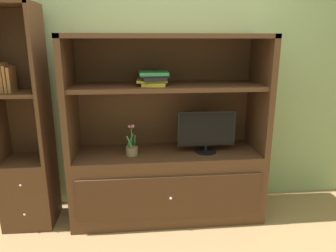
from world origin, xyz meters
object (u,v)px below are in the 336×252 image
(media_console, at_px, (167,163))
(magazine_stack, at_px, (153,78))
(potted_plant, at_px, (132,149))
(bookshelf_tall, at_px, (27,156))
(upright_book_row, at_px, (4,78))
(tv_monitor, at_px, (206,131))

(media_console, xyz_separation_m, magazine_stack, (-0.12, -0.01, 0.78))
(potted_plant, bearing_deg, media_console, 11.64)
(bookshelf_tall, bearing_deg, potted_plant, -4.30)
(magazine_stack, xyz_separation_m, upright_book_row, (-1.19, -0.00, 0.01))
(tv_monitor, distance_m, magazine_stack, 0.65)
(media_console, xyz_separation_m, bookshelf_tall, (-1.22, 0.00, 0.12))
(bookshelf_tall, relative_size, upright_book_row, 8.14)
(upright_book_row, bearing_deg, potted_plant, -3.29)
(tv_monitor, relative_size, magazine_stack, 1.46)
(media_console, relative_size, bookshelf_tall, 0.91)
(potted_plant, distance_m, magazine_stack, 0.64)
(magazine_stack, height_order, upright_book_row, upright_book_row)
(media_console, relative_size, tv_monitor, 3.30)
(bookshelf_tall, bearing_deg, upright_book_row, -173.04)
(potted_plant, relative_size, bookshelf_tall, 0.15)
(media_console, distance_m, bookshelf_tall, 1.23)
(potted_plant, relative_size, magazine_stack, 0.79)
(potted_plant, distance_m, bookshelf_tall, 0.91)
(magazine_stack, bearing_deg, tv_monitor, -6.17)
(media_console, height_order, upright_book_row, media_console)
(magazine_stack, bearing_deg, media_console, 3.02)
(potted_plant, height_order, magazine_stack, magazine_stack)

